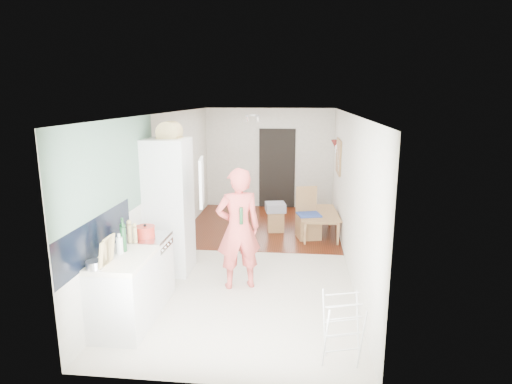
% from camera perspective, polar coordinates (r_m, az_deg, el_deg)
% --- Properties ---
extents(room_shell, '(3.20, 7.00, 2.50)m').
position_cam_1_polar(room_shell, '(7.34, -0.26, 0.60)').
color(room_shell, silver).
rests_on(room_shell, ground).
extents(floor, '(3.20, 7.00, 0.01)m').
position_cam_1_polar(floor, '(7.70, -0.25, -8.53)').
color(floor, beige).
rests_on(floor, ground).
extents(wood_floor_overlay, '(3.20, 3.30, 0.01)m').
position_cam_1_polar(wood_floor_overlay, '(9.44, 0.98, -4.45)').
color(wood_floor_overlay, '#531B0E').
rests_on(wood_floor_overlay, room_shell).
extents(sage_wall_panel, '(0.02, 3.00, 1.30)m').
position_cam_1_polar(sage_wall_panel, '(5.74, -18.57, 2.63)').
color(sage_wall_panel, slate).
rests_on(sage_wall_panel, room_shell).
extents(tile_splashback, '(0.02, 1.90, 0.50)m').
position_cam_1_polar(tile_splashback, '(5.42, -20.39, -5.72)').
color(tile_splashback, black).
rests_on(tile_splashback, room_shell).
extents(doorway_recess, '(0.90, 0.04, 2.00)m').
position_cam_1_polar(doorway_recess, '(10.78, 2.82, 3.13)').
color(doorway_recess, black).
rests_on(doorway_recess, room_shell).
extents(base_cabinet, '(0.60, 0.90, 0.86)m').
position_cam_1_polar(base_cabinet, '(5.56, -17.10, -12.98)').
color(base_cabinet, silver).
rests_on(base_cabinet, room_shell).
extents(worktop, '(0.62, 0.92, 0.06)m').
position_cam_1_polar(worktop, '(5.38, -17.42, -8.55)').
color(worktop, white).
rests_on(worktop, room_shell).
extents(range_cooker, '(0.60, 0.60, 0.88)m').
position_cam_1_polar(range_cooker, '(6.19, -14.39, -10.01)').
color(range_cooker, silver).
rests_on(range_cooker, room_shell).
extents(cooker_top, '(0.60, 0.60, 0.04)m').
position_cam_1_polar(cooker_top, '(6.03, -14.63, -5.97)').
color(cooker_top, '#BCBCBF').
rests_on(cooker_top, room_shell).
extents(fridge_housing, '(0.66, 0.66, 2.15)m').
position_cam_1_polar(fridge_housing, '(6.90, -11.54, -1.95)').
color(fridge_housing, silver).
rests_on(fridge_housing, room_shell).
extents(fridge_door, '(0.14, 0.56, 0.70)m').
position_cam_1_polar(fridge_door, '(6.35, -7.27, 1.35)').
color(fridge_door, silver).
rests_on(fridge_door, room_shell).
extents(fridge_interior, '(0.02, 0.52, 0.66)m').
position_cam_1_polar(fridge_interior, '(6.71, -9.19, 1.90)').
color(fridge_interior, white).
rests_on(fridge_interior, room_shell).
extents(pinboard, '(0.03, 0.90, 0.70)m').
position_cam_1_polar(pinboard, '(9.15, 10.97, 4.69)').
color(pinboard, tan).
rests_on(pinboard, room_shell).
extents(pinboard_frame, '(0.00, 0.94, 0.74)m').
position_cam_1_polar(pinboard_frame, '(9.15, 10.88, 4.69)').
color(pinboard_frame, olive).
rests_on(pinboard_frame, room_shell).
extents(wall_sconce, '(0.18, 0.18, 0.16)m').
position_cam_1_polar(wall_sconce, '(9.77, 10.48, 6.38)').
color(wall_sconce, maroon).
rests_on(wall_sconce, room_shell).
extents(person, '(0.90, 0.74, 2.13)m').
position_cam_1_polar(person, '(6.19, -2.38, -3.49)').
color(person, '#DA534D').
rests_on(person, floor).
extents(dining_table, '(0.72, 1.20, 0.41)m').
position_cam_1_polar(dining_table, '(8.85, 8.46, -4.43)').
color(dining_table, olive).
rests_on(dining_table, floor).
extents(dining_chair, '(0.53, 0.53, 1.02)m').
position_cam_1_polar(dining_chair, '(8.53, 7.05, -2.88)').
color(dining_chair, olive).
rests_on(dining_chair, floor).
extents(stool, '(0.37, 0.37, 0.44)m').
position_cam_1_polar(stool, '(8.99, 2.65, -3.93)').
color(stool, olive).
rests_on(stool, floor).
extents(grey_drape, '(0.47, 0.47, 0.18)m').
position_cam_1_polar(grey_drape, '(8.90, 2.60, -2.04)').
color(grey_drape, gray).
rests_on(grey_drape, stool).
extents(drying_rack, '(0.46, 0.44, 0.74)m').
position_cam_1_polar(drying_rack, '(4.82, 11.44, -17.64)').
color(drying_rack, silver).
rests_on(drying_rack, floor).
extents(bread_bin, '(0.40, 0.39, 0.19)m').
position_cam_1_polar(bread_bin, '(6.76, -11.46, 7.83)').
color(bread_bin, '#D9B96F').
rests_on(bread_bin, fridge_housing).
extents(red_casserole, '(0.27, 0.27, 0.15)m').
position_cam_1_polar(red_casserole, '(5.98, -14.55, -5.15)').
color(red_casserole, red).
rests_on(red_casserole, cooker_top).
extents(steel_pan, '(0.19, 0.19, 0.09)m').
position_cam_1_polar(steel_pan, '(5.11, -20.76, -9.07)').
color(steel_pan, '#BCBCBF').
rests_on(steel_pan, worktop).
extents(held_bottle, '(0.05, 0.05, 0.24)m').
position_cam_1_polar(held_bottle, '(6.02, -1.99, -3.19)').
color(held_bottle, '#184321').
rests_on(held_bottle, person).
extents(bottle_a, '(0.09, 0.09, 0.31)m').
position_cam_1_polar(bottle_a, '(5.50, -17.27, -6.03)').
color(bottle_a, '#184321').
rests_on(bottle_a, worktop).
extents(bottle_b, '(0.09, 0.09, 0.31)m').
position_cam_1_polar(bottle_b, '(5.62, -17.29, -5.61)').
color(bottle_b, '#184321').
rests_on(bottle_b, worktop).
extents(bottle_c, '(0.10, 0.10, 0.20)m').
position_cam_1_polar(bottle_c, '(5.45, -17.73, -6.83)').
color(bottle_c, silver).
rests_on(bottle_c, worktop).
extents(pepper_mill_front, '(0.06, 0.06, 0.20)m').
position_cam_1_polar(pepper_mill_front, '(5.82, -15.83, -5.49)').
color(pepper_mill_front, '#D9B96F').
rests_on(pepper_mill_front, worktop).
extents(pepper_mill_back, '(0.07, 0.07, 0.23)m').
position_cam_1_polar(pepper_mill_back, '(5.84, -16.49, -5.31)').
color(pepper_mill_back, '#D9B96F').
rests_on(pepper_mill_back, worktop).
extents(chopping_boards, '(0.11, 0.25, 0.34)m').
position_cam_1_polar(chopping_boards, '(5.11, -19.30, -7.47)').
color(chopping_boards, '#D9B96F').
rests_on(chopping_boards, worktop).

